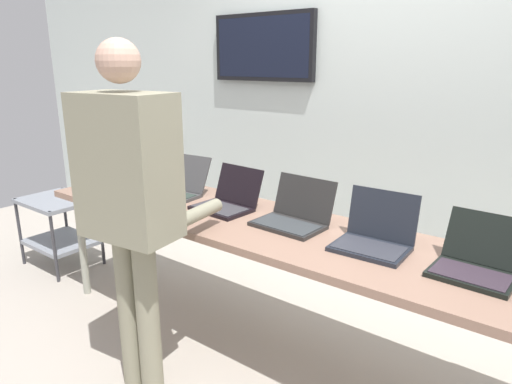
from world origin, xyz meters
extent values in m
cube|color=#A69D91|center=(0.00, 0.00, -0.02)|extent=(8.00, 8.00, 0.04)
cube|color=silver|center=(0.00, 1.13, 1.37)|extent=(8.00, 0.06, 2.75)
cube|color=black|center=(-0.90, 1.08, 1.70)|extent=(0.91, 0.05, 0.50)
cube|color=black|center=(-0.90, 1.06, 1.70)|extent=(0.85, 0.02, 0.44)
cube|color=#8E6B59|center=(0.00, 0.00, 0.75)|extent=(3.15, 0.70, 0.04)
cylinder|color=gray|center=(-1.48, -0.25, 0.36)|extent=(0.05, 0.05, 0.73)
cylinder|color=gray|center=(-1.48, 0.25, 0.36)|extent=(0.05, 0.05, 0.73)
cube|color=black|center=(-1.32, -0.02, 0.78)|extent=(0.37, 0.27, 0.02)
cube|color=#282F2D|center=(-1.32, -0.03, 0.79)|extent=(0.34, 0.22, 0.00)
cube|color=black|center=(-1.33, 0.13, 0.91)|extent=(0.36, 0.09, 0.24)
cube|color=white|center=(-1.33, 0.14, 0.90)|extent=(0.33, 0.07, 0.21)
cube|color=#3B3A3B|center=(-0.86, 0.00, 0.78)|extent=(0.40, 0.27, 0.02)
cube|color=#29352F|center=(-0.86, -0.01, 0.79)|extent=(0.37, 0.22, 0.00)
cube|color=#3B3A3B|center=(-0.87, 0.18, 0.90)|extent=(0.39, 0.14, 0.22)
cube|color=black|center=(-0.87, 0.18, 0.89)|extent=(0.36, 0.12, 0.19)
cube|color=black|center=(-0.41, 0.01, 0.78)|extent=(0.34, 0.25, 0.02)
cube|color=#353338|center=(-0.41, 0.00, 0.79)|extent=(0.31, 0.20, 0.00)
cube|color=black|center=(-0.40, 0.16, 0.89)|extent=(0.33, 0.11, 0.21)
cube|color=silver|center=(-0.40, 0.16, 0.89)|extent=(0.30, 0.09, 0.18)
cube|color=#252424|center=(0.05, 0.02, 0.78)|extent=(0.37, 0.25, 0.02)
cube|color=#313538|center=(0.05, 0.00, 0.79)|extent=(0.34, 0.19, 0.00)
cube|color=#252424|center=(0.06, 0.16, 0.89)|extent=(0.36, 0.09, 0.22)
cube|color=#2F6031|center=(0.06, 0.17, 0.89)|extent=(0.33, 0.08, 0.19)
cube|color=#1E232B|center=(0.51, -0.01, 0.78)|extent=(0.34, 0.25, 0.02)
cube|color=#2F3139|center=(0.52, -0.03, 0.79)|extent=(0.31, 0.20, 0.00)
cube|color=#1E232B|center=(0.51, 0.13, 0.90)|extent=(0.33, 0.06, 0.23)
cube|color=#304981|center=(0.51, 0.13, 0.90)|extent=(0.30, 0.05, 0.20)
cube|color=black|center=(0.95, -0.02, 0.78)|extent=(0.32, 0.23, 0.02)
cube|color=#312631|center=(0.95, -0.03, 0.79)|extent=(0.29, 0.18, 0.00)
cube|color=black|center=(0.95, 0.13, 0.89)|extent=(0.31, 0.11, 0.20)
cube|color=silver|center=(0.95, 0.14, 0.88)|extent=(0.28, 0.09, 0.18)
cylinder|color=gray|center=(-0.45, -0.64, 0.41)|extent=(0.12, 0.12, 0.82)
cylinder|color=gray|center=(-0.32, -0.62, 0.41)|extent=(0.12, 0.12, 0.82)
cube|color=gray|center=(-0.39, -0.63, 1.14)|extent=(0.47, 0.31, 0.65)
sphere|color=tan|center=(-0.39, -0.63, 1.60)|extent=(0.19, 0.19, 0.19)
cylinder|color=gray|center=(-0.59, -0.36, 0.87)|extent=(0.11, 0.33, 0.07)
cylinder|color=gray|center=(-0.26, -0.32, 0.87)|extent=(0.11, 0.33, 0.07)
cylinder|color=#C2383A|center=(-0.85, -0.25, 0.81)|extent=(0.08, 0.08, 0.09)
cube|color=gray|center=(-2.06, -0.08, 0.54)|extent=(0.56, 0.44, 0.03)
cube|color=gray|center=(-2.06, -0.08, 0.19)|extent=(0.53, 0.42, 0.03)
cylinder|color=#333338|center=(-2.32, -0.28, 0.28)|extent=(0.02, 0.02, 0.56)
cylinder|color=#333338|center=(-1.80, -0.28, 0.28)|extent=(0.02, 0.02, 0.56)
cylinder|color=#333338|center=(-2.32, 0.12, 0.28)|extent=(0.02, 0.02, 0.56)
cylinder|color=#333338|center=(-1.80, 0.12, 0.28)|extent=(0.02, 0.02, 0.56)
camera|label=1|loc=(1.27, -1.85, 1.59)|focal=31.93mm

